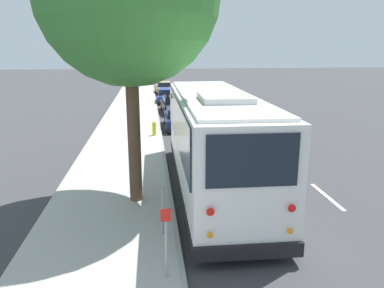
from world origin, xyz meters
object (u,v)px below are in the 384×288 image
at_px(shuttle_bus, 214,137).
at_px(sign_post_near, 166,243).
at_px(sign_post_far, 163,211).
at_px(parked_sedan_tan, 164,88).
at_px(fire_hydrant, 154,128).
at_px(parked_sedan_navy, 179,118).
at_px(parked_sedan_black, 173,105).
at_px(parked_sedan_blue, 167,96).

height_order(shuttle_bus, sign_post_near, shuttle_bus).
xyz_separation_m(sign_post_near, sign_post_far, (1.90, 0.00, -0.14)).
bearing_deg(parked_sedan_tan, fire_hydrant, 173.06).
xyz_separation_m(parked_sedan_navy, sign_post_far, (-14.29, 1.58, 0.23)).
height_order(shuttle_bus, parked_sedan_tan, shuttle_bus).
relative_size(shuttle_bus, sign_post_far, 7.70).
xyz_separation_m(parked_sedan_black, parked_sedan_tan, (12.49, 0.21, 0.01)).
bearing_deg(fire_hydrant, parked_sedan_tan, -3.92).
bearing_deg(parked_sedan_blue, parked_sedan_black, -173.94).
bearing_deg(parked_sedan_black, parked_sedan_tan, -1.90).
height_order(sign_post_near, sign_post_far, sign_post_near).
height_order(shuttle_bus, parked_sedan_blue, shuttle_bus).
bearing_deg(parked_sedan_black, fire_hydrant, 166.15).
bearing_deg(sign_post_near, sign_post_far, 0.00).
distance_m(parked_sedan_black, parked_sedan_blue, 5.86).
bearing_deg(parked_sedan_black, parked_sedan_navy, 176.60).
relative_size(shuttle_bus, parked_sedan_blue, 2.17).
relative_size(parked_sedan_navy, sign_post_near, 2.73).
bearing_deg(sign_post_far, shuttle_bus, -29.41).
height_order(parked_sedan_black, parked_sedan_blue, parked_sedan_black).
relative_size(parked_sedan_navy, sign_post_far, 3.22).
height_order(sign_post_far, fire_hydrant, sign_post_far).
bearing_deg(fire_hydrant, sign_post_far, -179.88).
bearing_deg(fire_hydrant, shuttle_bus, -166.50).
height_order(shuttle_bus, parked_sedan_navy, shuttle_bus).
distance_m(shuttle_bus, sign_post_near, 5.78).
bearing_deg(parked_sedan_black, sign_post_near, 172.90).
xyz_separation_m(parked_sedan_blue, parked_sedan_tan, (6.63, 0.00, 0.03)).
bearing_deg(shuttle_bus, sign_post_near, 160.74).
bearing_deg(shuttle_bus, parked_sedan_black, 1.78).
height_order(shuttle_bus, fire_hydrant, shuttle_bus).
bearing_deg(shuttle_bus, parked_sedan_blue, 2.04).
height_order(parked_sedan_tan, fire_hydrant, parked_sedan_tan).
distance_m(parked_sedan_black, fire_hydrant, 8.70).
bearing_deg(parked_sedan_navy, parked_sedan_blue, 1.64).
xyz_separation_m(shuttle_bus, parked_sedan_tan, (29.23, 0.53, -1.32)).
distance_m(parked_sedan_navy, sign_post_near, 16.27).
bearing_deg(parked_sedan_tan, parked_sedan_blue, 176.99).
bearing_deg(parked_sedan_tan, parked_sedan_black, 177.97).
distance_m(shuttle_bus, parked_sedan_navy, 10.93).
distance_m(parked_sedan_tan, sign_post_far, 32.71).
relative_size(parked_sedan_black, parked_sedan_tan, 1.05).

